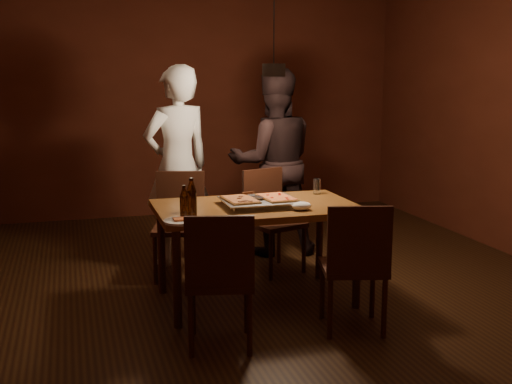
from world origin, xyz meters
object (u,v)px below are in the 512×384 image
object	(u,v)px
pizza_tray	(259,203)
plate_slice	(182,221)
diner_dark	(273,163)
beer_bottle_b	(192,197)
pendant_lamp	(274,69)
chair_far_left	(180,214)
diner_white	(177,166)
chair_near_right	(356,256)
dining_table	(256,215)
beer_bottle_a	(184,202)
chair_near_left	(220,269)
chair_far_right	(269,210)

from	to	relation	value
pizza_tray	plate_slice	bearing A→B (deg)	-146.58
plate_slice	diner_dark	bearing A→B (deg)	54.56
beer_bottle_b	pendant_lamp	bearing A→B (deg)	33.53
chair_far_left	pizza_tray	bearing A→B (deg)	135.17
pizza_tray	diner_white	xyz separation A→B (m)	(-0.42, 1.20, 0.13)
chair_near_right	diner_white	xyz separation A→B (m)	(-0.86, 1.96, 0.36)
dining_table	plate_slice	bearing A→B (deg)	-147.60
beer_bottle_a	pendant_lamp	size ratio (longest dim) A/B	0.21
dining_table	chair_near_left	distance (m)	0.95
dining_table	diner_dark	size ratio (longest dim) A/B	0.85
plate_slice	diner_white	world-z (taller)	diner_white
plate_slice	chair_near_left	bearing A→B (deg)	-68.37
beer_bottle_a	diner_white	bearing A→B (deg)	82.28
diner_dark	chair_far_left	bearing A→B (deg)	30.58
dining_table	pendant_lamp	bearing A→B (deg)	49.09
chair_near_left	diner_dark	size ratio (longest dim) A/B	0.28
chair_far_right	pizza_tray	distance (m)	0.86
pizza_tray	beer_bottle_b	xyz separation A→B (m)	(-0.55, -0.22, 0.11)
chair_far_left	diner_white	size ratio (longest dim) A/B	0.29
dining_table	chair_far_right	xyz separation A→B (m)	(0.34, 0.73, -0.14)
beer_bottle_b	pizza_tray	bearing A→B (deg)	21.64
chair_far_right	chair_near_right	distance (m)	1.53
chair_far_left	pendant_lamp	bearing A→B (deg)	156.33
diner_dark	beer_bottle_b	bearing A→B (deg)	60.37
plate_slice	diner_dark	xyz separation A→B (m)	(1.17, 1.65, 0.13)
pendant_lamp	beer_bottle_b	bearing A→B (deg)	-146.47
chair_far_right	beer_bottle_b	bearing A→B (deg)	29.27
chair_far_left	plate_slice	size ratio (longest dim) A/B	2.14
beer_bottle_b	diner_dark	distance (m)	1.84
beer_bottle_a	beer_bottle_b	size ratio (longest dim) A/B	0.84
beer_bottle_a	plate_slice	distance (m)	0.16
chair_far_left	beer_bottle_b	world-z (taller)	beer_bottle_b
chair_far_left	chair_near_left	bearing A→B (deg)	104.79
plate_slice	diner_white	xyz separation A→B (m)	(0.24, 1.57, 0.14)
chair_near_left	diner_white	world-z (taller)	diner_white
dining_table	plate_slice	xyz separation A→B (m)	(-0.64, -0.40, 0.08)
plate_slice	beer_bottle_b	bearing A→B (deg)	57.33
beer_bottle_a	diner_dark	world-z (taller)	diner_dark
pizza_tray	beer_bottle_a	bearing A→B (deg)	-153.97
beer_bottle_b	diner_white	world-z (taller)	diner_white
dining_table	chair_far_right	distance (m)	0.82
chair_far_left	diner_dark	distance (m)	1.14
dining_table	pendant_lamp	world-z (taller)	pendant_lamp
chair_far_right	plate_slice	world-z (taller)	chair_far_right
chair_near_right	pendant_lamp	size ratio (longest dim) A/B	0.46
pendant_lamp	beer_bottle_a	bearing A→B (deg)	-146.77
chair_far_right	diner_dark	bearing A→B (deg)	-130.13
chair_near_left	beer_bottle_a	world-z (taller)	beer_bottle_a
dining_table	beer_bottle_a	xyz separation A→B (m)	(-0.59, -0.28, 0.19)
pizza_tray	plate_slice	distance (m)	0.75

